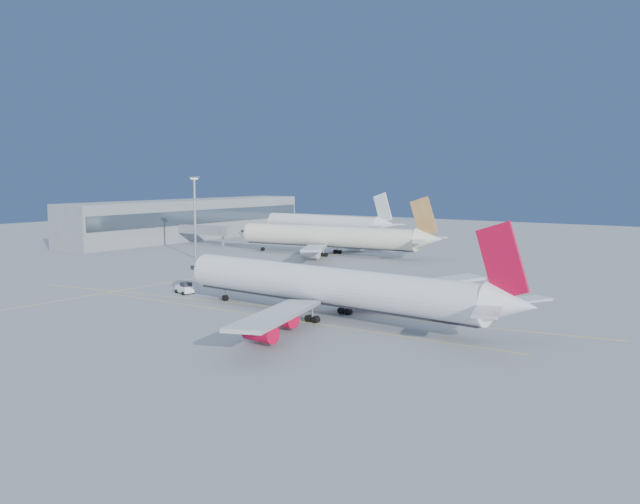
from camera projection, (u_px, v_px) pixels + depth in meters
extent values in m
plane|color=slate|center=(299.00, 303.00, 137.91)|extent=(500.00, 500.00, 0.00)
cube|color=gray|center=(189.00, 219.00, 271.74)|extent=(18.00, 110.00, 15.00)
cube|color=#3F4C59|center=(207.00, 216.00, 266.35)|extent=(0.40, 107.80, 5.00)
cube|color=gray|center=(204.00, 230.00, 250.03)|extent=(22.00, 3.00, 3.00)
cylinder|color=gray|center=(223.00, 239.00, 245.20)|extent=(0.70, 0.70, 5.20)
cube|color=gray|center=(227.00, 231.00, 243.78)|extent=(3.20, 3.60, 3.40)
cube|color=yellow|center=(274.00, 317.00, 123.65)|extent=(90.00, 0.18, 0.02)
cube|color=yellow|center=(280.00, 307.00, 133.01)|extent=(118.86, 16.88, 0.02)
cube|color=yellow|center=(244.00, 270.00, 185.10)|extent=(0.18, 140.00, 0.02)
cylinder|color=white|center=(324.00, 285.00, 123.10)|extent=(61.67, 11.63, 6.35)
cone|color=white|center=(198.00, 269.00, 144.16)|extent=(5.46, 6.76, 6.35)
cone|color=white|center=(512.00, 305.00, 101.07)|extent=(8.16, 6.68, 6.04)
cube|color=black|center=(205.00, 266.00, 142.76)|extent=(2.27, 6.17, 0.77)
cube|color=#B7B7BC|center=(277.00, 315.00, 106.17)|extent=(16.67, 31.68, 0.60)
cube|color=#B7B7BC|center=(407.00, 286.00, 133.34)|extent=(21.18, 30.15, 0.60)
cube|color=#BF082B|center=(502.00, 261.00, 101.44)|extent=(8.44, 1.22, 11.59)
cylinder|color=gray|center=(225.00, 292.00, 139.53)|extent=(0.26, 0.26, 2.52)
cylinder|color=black|center=(225.00, 298.00, 139.67)|extent=(1.27, 0.87, 1.21)
cylinder|color=gray|center=(312.00, 311.00, 119.40)|extent=(0.35, 0.35, 2.52)
cylinder|color=black|center=(312.00, 319.00, 119.53)|extent=(1.29, 1.09, 1.21)
cylinder|color=gray|center=(345.00, 304.00, 126.26)|extent=(0.35, 0.35, 2.52)
cylinder|color=black|center=(345.00, 311.00, 126.39)|extent=(1.29, 1.09, 1.21)
cylinder|color=#BF082B|center=(282.00, 318.00, 113.58)|extent=(5.48, 3.18, 2.74)
cylinder|color=#BF082B|center=(260.00, 333.00, 103.35)|extent=(5.48, 3.18, 2.74)
cylinder|color=#BF082B|center=(370.00, 298.00, 132.02)|extent=(5.48, 3.18, 2.74)
cylinder|color=#BF082B|center=(419.00, 294.00, 136.34)|extent=(5.48, 3.18, 2.74)
cylinder|color=beige|center=(327.00, 236.00, 218.18)|extent=(58.33, 12.20, 6.36)
cone|color=beige|center=(243.00, 232.00, 233.35)|extent=(5.64, 6.83, 6.36)
cone|color=beige|center=(429.00, 239.00, 202.23)|extent=(8.38, 6.80, 6.04)
cube|color=black|center=(248.00, 230.00, 232.25)|extent=(2.39, 6.19, 0.78)
cube|color=#B7B7BC|center=(315.00, 248.00, 200.55)|extent=(21.34, 29.56, 0.61)
cube|color=#B7B7BC|center=(368.00, 238.00, 231.00)|extent=(16.17, 31.29, 0.61)
cube|color=#BC8846|center=(424.00, 217.00, 202.36)|extent=(8.58, 1.37, 11.80)
cylinder|color=gray|center=(263.00, 245.00, 230.07)|extent=(0.27, 0.27, 2.56)
cylinder|color=black|center=(263.00, 249.00, 230.21)|extent=(1.30, 0.90, 1.23)
cylinder|color=gray|center=(324.00, 250.00, 214.14)|extent=(0.36, 0.36, 2.56)
cylinder|color=black|center=(324.00, 255.00, 214.28)|extent=(1.32, 1.12, 1.23)
cylinder|color=gray|center=(337.00, 248.00, 221.99)|extent=(0.36, 0.36, 2.56)
cylinder|color=black|center=(337.00, 252.00, 222.13)|extent=(1.32, 1.12, 1.23)
cylinder|color=#B7B7BC|center=(310.00, 254.00, 205.03)|extent=(5.61, 3.32, 2.79)
cylinder|color=#B7B7BC|center=(355.00, 245.00, 230.05)|extent=(5.61, 3.32, 2.79)
cylinder|color=white|center=(322.00, 223.00, 281.24)|extent=(54.88, 11.24, 6.11)
cone|color=white|center=(268.00, 220.00, 300.31)|extent=(5.47, 6.55, 6.11)
cone|color=white|center=(386.00, 225.00, 261.19)|extent=(8.15, 6.50, 5.80)
cube|color=black|center=(271.00, 218.00, 298.91)|extent=(2.29, 5.94, 0.76)
cube|color=#B7B7BC|center=(303.00, 230.00, 265.65)|extent=(15.61, 29.55, 0.60)
cube|color=#B7B7BC|center=(357.00, 225.00, 290.77)|extent=(20.15, 28.06, 0.60)
cube|color=silver|center=(383.00, 208.00, 261.58)|extent=(8.40, 1.28, 11.54)
cylinder|color=gray|center=(280.00, 229.00, 296.02)|extent=(0.26, 0.26, 2.51)
cylinder|color=black|center=(280.00, 232.00, 296.16)|extent=(1.27, 0.87, 1.20)
cylinder|color=gray|center=(316.00, 233.00, 277.64)|extent=(0.35, 0.35, 2.51)
cylinder|color=black|center=(316.00, 236.00, 277.78)|extent=(1.29, 1.09, 1.20)
cylinder|color=gray|center=(331.00, 232.00, 284.26)|extent=(0.35, 0.35, 2.51)
cylinder|color=black|center=(331.00, 235.00, 284.39)|extent=(1.29, 1.09, 1.20)
cylinder|color=#B7B7BC|center=(302.00, 235.00, 270.09)|extent=(5.47, 3.21, 2.73)
cylinder|color=#B7B7BC|center=(347.00, 230.00, 290.74)|extent=(5.47, 3.21, 2.73)
cube|color=white|center=(185.00, 289.00, 148.22)|extent=(4.86, 3.42, 1.32)
cube|color=black|center=(186.00, 285.00, 147.59)|extent=(2.24, 2.31, 0.99)
cylinder|color=black|center=(176.00, 291.00, 148.79)|extent=(0.85, 0.60, 0.77)
cylinder|color=black|center=(186.00, 290.00, 150.20)|extent=(0.85, 0.60, 0.77)
cylinder|color=black|center=(183.00, 293.00, 146.37)|extent=(0.85, 0.60, 0.77)
cylinder|color=black|center=(193.00, 292.00, 147.77)|extent=(0.85, 0.60, 0.77)
cylinder|color=gray|center=(195.00, 218.00, 208.89)|extent=(0.66, 0.66, 23.59)
cube|color=gray|center=(194.00, 177.00, 207.58)|extent=(2.08, 2.08, 0.47)
cube|color=white|center=(194.00, 179.00, 207.62)|extent=(1.51, 1.51, 0.24)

